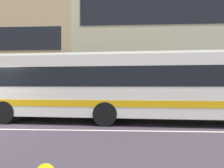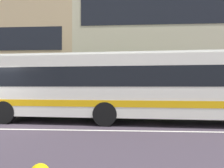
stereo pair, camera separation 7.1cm
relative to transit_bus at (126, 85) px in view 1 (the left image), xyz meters
name	(u,v)px [view 1 (the left image)]	position (x,y,z in m)	size (l,w,h in m)	color
hedge_row_far	(55,103)	(-4.37, 3.29, -1.14)	(18.91, 1.10, 1.15)	#336123
apartment_block_right	(174,33)	(4.74, 11.78, 5.06)	(18.23, 8.70, 13.55)	#C0B794
transit_bus	(126,85)	(0.00, 0.00, 0.00)	(12.64, 3.35, 3.10)	silver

